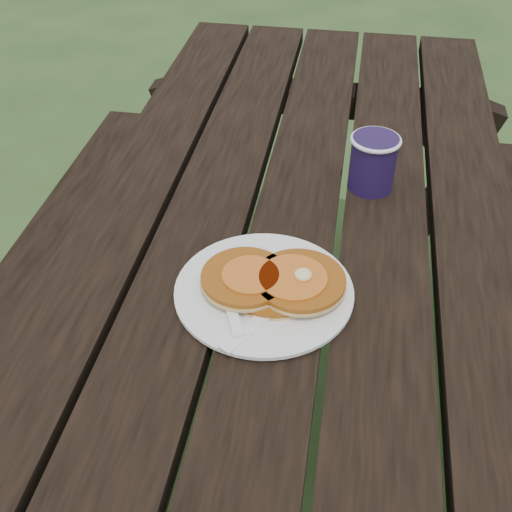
% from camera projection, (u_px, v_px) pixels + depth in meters
% --- Properties ---
extents(ground, '(60.00, 60.00, 0.00)m').
position_uv_depth(ground, '(281.00, 476.00, 1.55)').
color(ground, '#283E1A').
rests_on(ground, ground).
extents(picnic_table, '(1.36, 1.80, 0.75)m').
position_uv_depth(picnic_table, '(285.00, 379.00, 1.31)').
color(picnic_table, black).
rests_on(picnic_table, ground).
extents(plate, '(0.34, 0.34, 0.01)m').
position_uv_depth(plate, '(264.00, 292.00, 0.94)').
color(plate, white).
rests_on(plate, picnic_table).
extents(pancake_stack, '(0.21, 0.14, 0.04)m').
position_uv_depth(pancake_stack, '(274.00, 281.00, 0.93)').
color(pancake_stack, '#9D5111').
rests_on(pancake_stack, plate).
extents(knife, '(0.11, 0.16, 0.00)m').
position_uv_depth(knife, '(267.00, 314.00, 0.90)').
color(knife, white).
rests_on(knife, plate).
extents(fork, '(0.09, 0.16, 0.01)m').
position_uv_depth(fork, '(231.00, 308.00, 0.90)').
color(fork, white).
rests_on(fork, plate).
extents(coffee_cup, '(0.09, 0.09, 0.10)m').
position_uv_depth(coffee_cup, '(373.00, 160.00, 1.13)').
color(coffee_cup, '#1E113A').
rests_on(coffee_cup, picnic_table).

